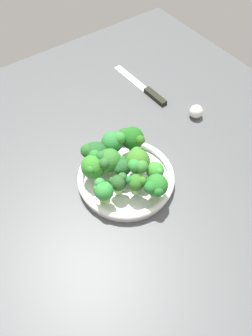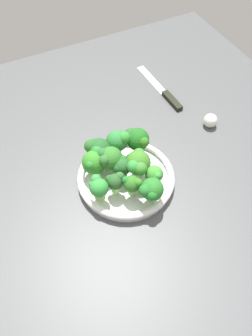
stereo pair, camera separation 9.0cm
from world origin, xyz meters
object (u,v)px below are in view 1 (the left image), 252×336
broccoli_floret_1 (94,166)px  broccoli_floret_4 (155,171)px  broccoli_floret_6 (95,153)px  garlic_bulb (196,112)px  broccoli_floret_11 (103,191)px  broccoli_floret_2 (122,167)px  broccoli_floret_5 (138,161)px  broccoli_floret_0 (137,183)px  broccoli_floret_10 (155,187)px  broccoli_floret_8 (131,138)px  bowl (126,178)px  broccoli_floret_7 (108,160)px  broccoli_floret_3 (118,183)px  knife (146,90)px  broccoli_floret_9 (114,142)px

broccoli_floret_1 → broccoli_floret_4: bearing=139.7°
broccoli_floret_1 → broccoli_floret_6: bearing=-125.7°
broccoli_floret_1 → garlic_bulb: size_ratio=1.64×
broccoli_floret_4 → broccoli_floret_11: size_ratio=0.85×
broccoli_floret_2 → broccoli_floret_5: size_ratio=0.75×
broccoli_floret_0 → broccoli_floret_10: broccoli_floret_10 is taller
broccoli_floret_8 → broccoli_floret_10: broccoli_floret_8 is taller
broccoli_floret_6 → broccoli_floret_5: bearing=128.4°
broccoli_floret_6 → broccoli_floret_10: same height
broccoli_floret_1 → broccoli_floret_8: bearing=-173.0°
bowl → broccoli_floret_1: (6.78, -4.89, 5.58)cm
broccoli_floret_4 → garlic_bulb: (-27.78, -13.25, -4.39)cm
broccoli_floret_10 → broccoli_floret_0: bearing=-52.6°
bowl → broccoli_floret_1: broccoli_floret_1 is taller
broccoli_floret_5 → broccoli_floret_8: 8.27cm
broccoli_floret_2 → broccoli_floret_7: broccoli_floret_7 is taller
broccoli_floret_1 → broccoli_floret_10: 17.04cm
broccoli_floret_3 → broccoli_floret_10: broccoli_floret_10 is taller
garlic_bulb → broccoli_floret_11: bearing=14.5°
bowl → knife: 39.03cm
broccoli_floret_1 → knife: (-34.89, -22.17, -6.67)cm
broccoli_floret_7 → broccoli_floret_10: size_ratio=1.06×
broccoli_floret_2 → broccoli_floret_7: bearing=-57.8°
broccoli_floret_2 → broccoli_floret_8: size_ratio=0.79×
broccoli_floret_0 → broccoli_floret_4: size_ratio=1.14×
broccoli_floret_7 → broccoli_floret_3: bearing=77.9°
bowl → knife: bearing=-136.1°
broccoli_floret_1 → broccoli_floret_10: broccoli_floret_10 is taller
broccoli_floret_4 → broccoli_floret_2: bearing=-42.0°
broccoli_floret_2 → broccoli_floret_3: 4.90cm
bowl → garlic_bulb: size_ratio=6.13×
broccoli_floret_8 → broccoli_floret_9: (4.83, -1.58, -0.02)cm
broccoli_floret_6 → broccoli_floret_7: size_ratio=0.94×
broccoli_floret_1 → broccoli_floret_2: (-5.76, 4.53, -0.31)cm
broccoli_floret_2 → knife: (-29.13, -26.70, -6.36)cm
broccoli_floret_4 → garlic_bulb: 31.09cm
broccoli_floret_11 → broccoli_floret_0: bearing=160.0°
broccoli_floret_3 → broccoli_floret_11: (4.59, 0.15, 0.42)cm
broccoli_floret_3 → broccoli_floret_8: bearing=-139.5°
broccoli_floret_0 → garlic_bulb: bearing=-158.0°
broccoli_floret_1 → broccoli_floret_6: broccoli_floret_6 is taller
broccoli_floret_5 → broccoli_floret_11: bearing=10.1°
broccoli_floret_9 → knife: (-26.39, -18.97, -7.45)cm
broccoli_floret_8 → garlic_bulb: broccoli_floret_8 is taller
broccoli_floret_10 → knife: broccoli_floret_10 is taller
broccoli_floret_4 → broccoli_floret_11: broccoli_floret_11 is taller
garlic_bulb → broccoli_floret_5: bearing=16.2°
broccoli_floret_5 → broccoli_floret_2: bearing=-18.1°
broccoli_floret_10 → broccoli_floret_11: broccoli_floret_10 is taller
broccoli_floret_9 → broccoli_floret_10: (-0.05, 17.94, -0.43)cm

